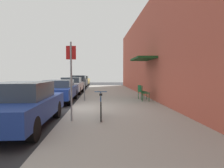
% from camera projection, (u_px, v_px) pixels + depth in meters
% --- Properties ---
extents(ground_plane, '(60.00, 60.00, 0.00)m').
position_uv_depth(ground_plane, '(70.00, 111.00, 9.06)').
color(ground_plane, '#2D2D30').
extents(sidewalk_slab, '(4.50, 32.00, 0.12)m').
position_uv_depth(sidewalk_slab, '(116.00, 103.00, 11.19)').
color(sidewalk_slab, '#9E9B93').
rests_on(sidewalk_slab, ground_plane).
extents(building_facade, '(1.40, 32.00, 6.40)m').
position_uv_depth(building_facade, '(159.00, 47.00, 11.18)').
color(building_facade, '#BC5442').
rests_on(building_facade, ground_plane).
extents(parked_car_0, '(1.80, 4.40, 1.42)m').
position_uv_depth(parked_car_0, '(22.00, 104.00, 6.24)').
color(parked_car_0, navy).
rests_on(parked_car_0, ground_plane).
extents(parked_car_1, '(1.80, 4.40, 1.31)m').
position_uv_depth(parked_car_1, '(59.00, 90.00, 11.98)').
color(parked_car_1, navy).
rests_on(parked_car_1, ground_plane).
extents(parked_car_2, '(1.80, 4.40, 1.37)m').
position_uv_depth(parked_car_2, '(72.00, 85.00, 17.22)').
color(parked_car_2, silver).
rests_on(parked_car_2, ground_plane).
extents(parked_car_3, '(1.80, 4.40, 1.49)m').
position_uv_depth(parked_car_3, '(79.00, 82.00, 23.19)').
color(parked_car_3, black).
rests_on(parked_car_3, ground_plane).
extents(parked_car_4, '(1.80, 4.40, 1.39)m').
position_uv_depth(parked_car_4, '(83.00, 80.00, 28.48)').
color(parked_car_4, '#A58433').
rests_on(parked_car_4, ground_plane).
extents(parking_meter, '(0.12, 0.10, 1.32)m').
position_uv_depth(parking_meter, '(85.00, 87.00, 11.57)').
color(parking_meter, slate).
rests_on(parking_meter, sidewalk_slab).
extents(street_sign, '(0.32, 0.06, 2.60)m').
position_uv_depth(street_sign, '(71.00, 75.00, 6.55)').
color(street_sign, gray).
rests_on(street_sign, sidewalk_slab).
extents(bicycle_0, '(0.46, 1.71, 0.90)m').
position_uv_depth(bicycle_0, '(101.00, 108.00, 7.03)').
color(bicycle_0, black).
rests_on(bicycle_0, sidewalk_slab).
extents(cafe_chair_0, '(0.54, 0.54, 0.87)m').
position_uv_depth(cafe_chair_0, '(144.00, 92.00, 11.43)').
color(cafe_chair_0, '#14592D').
rests_on(cafe_chair_0, sidewalk_slab).
extents(cafe_chair_1, '(0.54, 0.54, 0.87)m').
position_uv_depth(cafe_chair_1, '(141.00, 91.00, 12.22)').
color(cafe_chair_1, '#14592D').
rests_on(cafe_chair_1, sidewalk_slab).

